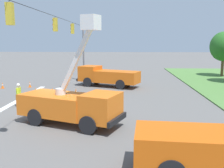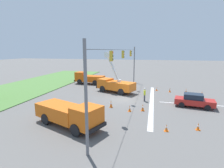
{
  "view_description": "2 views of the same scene",
  "coord_description": "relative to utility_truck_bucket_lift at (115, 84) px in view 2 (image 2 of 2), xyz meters",
  "views": [
    {
      "loc": [
        18.61,
        5.02,
        4.85
      ],
      "look_at": [
        1.3,
        4.16,
        2.01
      ],
      "focal_mm": 42.0,
      "sensor_mm": 36.0,
      "label": 1
    },
    {
      "loc": [
        -22.41,
        -3.84,
        6.55
      ],
      "look_at": [
        -2.34,
        0.95,
        2.54
      ],
      "focal_mm": 28.0,
      "sensor_mm": 36.0,
      "label": 2
    }
  ],
  "objects": [
    {
      "name": "utility_truck_support_far",
      "position": [
        5.62,
        6.57,
        -0.14
      ],
      "size": [
        2.7,
        5.94,
        2.29
      ],
      "color": "#D6560F",
      "rests_on": "ground"
    },
    {
      "name": "traffic_cone_far_left",
      "position": [
        -7.42,
        -1.17,
        -0.88
      ],
      "size": [
        0.36,
        0.36,
        0.83
      ],
      "color": "orange",
      "rests_on": "ground"
    },
    {
      "name": "ground_plane",
      "position": [
        -3.89,
        -1.95,
        -1.3
      ],
      "size": [
        200.0,
        200.0,
        0.0
      ],
      "primitive_type": "plane",
      "color": "#605E5B"
    },
    {
      "name": "traffic_cone_foreground_left",
      "position": [
        -8.29,
        -3.46,
        -0.96
      ],
      "size": [
        0.36,
        0.36,
        0.7
      ],
      "color": "orange",
      "rests_on": "ground"
    },
    {
      "name": "utility_truck_bucket_lift",
      "position": [
        0.0,
        0.0,
        0.0
      ],
      "size": [
        4.38,
        6.54,
        6.23
      ],
      "color": "orange",
      "rests_on": "ground"
    },
    {
      "name": "lane_markings",
      "position": [
        -3.89,
        -7.23,
        -1.29
      ],
      "size": [
        17.6,
        15.25,
        0.01
      ],
      "color": "silver",
      "rests_on": "ground"
    },
    {
      "name": "traffic_cone_near_bucket",
      "position": [
        -7.77,
        -4.83,
        -0.91
      ],
      "size": [
        0.36,
        0.36,
        0.78
      ],
      "color": "orange",
      "rests_on": "ground"
    },
    {
      "name": "grass_verge",
      "position": [
        -3.89,
        16.05,
        -1.25
      ],
      "size": [
        56.0,
        12.0,
        0.1
      ],
      "primitive_type": "cube",
      "color": "#517F3D",
      "rests_on": "ground"
    },
    {
      "name": "traffic_cone_lane_edge_b",
      "position": [
        -11.45,
        -9.62,
        -0.99
      ],
      "size": [
        0.36,
        0.36,
        0.64
      ],
      "color": "orange",
      "rests_on": "ground"
    },
    {
      "name": "traffic_cone_lane_edge_a",
      "position": [
        2.64,
        -6.46,
        -1.01
      ],
      "size": [
        0.36,
        0.36,
        0.6
      ],
      "color": "orange",
      "rests_on": "ground"
    },
    {
      "name": "road_worker",
      "position": [
        -4.01,
        -4.81,
        -0.3
      ],
      "size": [
        0.65,
        0.27,
        1.77
      ],
      "color": "#383842",
      "rests_on": "ground"
    },
    {
      "name": "traffic_cone_far_right",
      "position": [
        1.96,
        -10.86,
        -0.93
      ],
      "size": [
        0.36,
        0.36,
        0.73
      ],
      "color": "orange",
      "rests_on": "ground"
    },
    {
      "name": "traffic_cone_mid_left",
      "position": [
        -12.28,
        -7.03,
        -1.0
      ],
      "size": [
        0.36,
        0.36,
        0.62
      ],
      "color": "orange",
      "rests_on": "ground"
    },
    {
      "name": "signal_gantry",
      "position": [
        -3.88,
        -1.95,
        3.14
      ],
      "size": [
        26.2,
        0.33,
        7.2
      ],
      "color": "slate",
      "rests_on": "ground"
    },
    {
      "name": "sedan_red",
      "position": [
        -4.99,
        -10.56,
        -0.51
      ],
      "size": [
        2.48,
        4.54,
        1.56
      ],
      "color": "red",
      "rests_on": "ground"
    },
    {
      "name": "traffic_cone_foreground_right",
      "position": [
        -1.83,
        -10.73,
        -0.91
      ],
      "size": [
        0.36,
        0.36,
        0.78
      ],
      "color": "orange",
      "rests_on": "ground"
    },
    {
      "name": "traffic_cone_mid_right",
      "position": [
        0.27,
        -12.69,
        -0.9
      ],
      "size": [
        0.36,
        0.36,
        0.79
      ],
      "color": "orange",
      "rests_on": "ground"
    },
    {
      "name": "utility_truck_support_near",
      "position": [
        -13.19,
        1.15,
        -0.14
      ],
      "size": [
        4.54,
        7.03,
        2.15
      ],
      "color": "orange",
      "rests_on": "ground"
    },
    {
      "name": "traffic_cone_centre_line",
      "position": [
        2.07,
        -8.47,
        -0.97
      ],
      "size": [
        0.36,
        0.36,
        0.67
      ],
      "color": "orange",
      "rests_on": "ground"
    }
  ]
}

